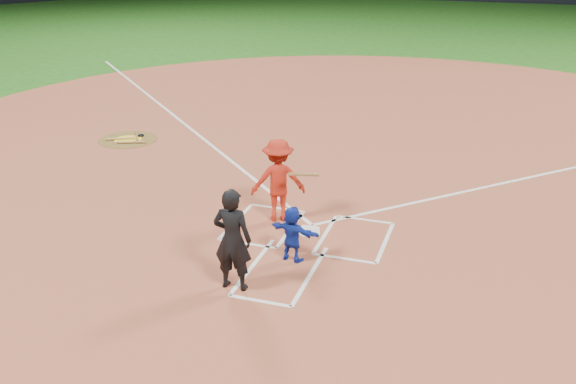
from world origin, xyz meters
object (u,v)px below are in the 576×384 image
(on_deck_circle, at_px, (128,140))
(catcher, at_px, (292,234))
(batter_at_plate, at_px, (278,180))
(home_plate, at_px, (308,231))
(umpire, at_px, (232,240))

(on_deck_circle, distance_m, catcher, 8.80)
(batter_at_plate, bearing_deg, home_plate, -26.44)
(catcher, bearing_deg, umpire, 75.69)
(catcher, bearing_deg, batter_at_plate, -49.95)
(umpire, distance_m, batter_at_plate, 2.91)
(on_deck_circle, height_order, umpire, umpire)
(umpire, xyz_separation_m, batter_at_plate, (-0.19, 2.90, -0.03))
(on_deck_circle, bearing_deg, batter_at_plate, -32.75)
(on_deck_circle, xyz_separation_m, batter_at_plate, (6.01, -3.86, 0.88))
(batter_at_plate, bearing_deg, catcher, -62.86)
(batter_at_plate, bearing_deg, on_deck_circle, 147.25)
(home_plate, bearing_deg, batter_at_plate, -26.44)
(catcher, distance_m, batter_at_plate, 1.87)
(on_deck_circle, distance_m, umpire, 9.22)
(home_plate, xyz_separation_m, catcher, (0.07, -1.25, 0.53))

